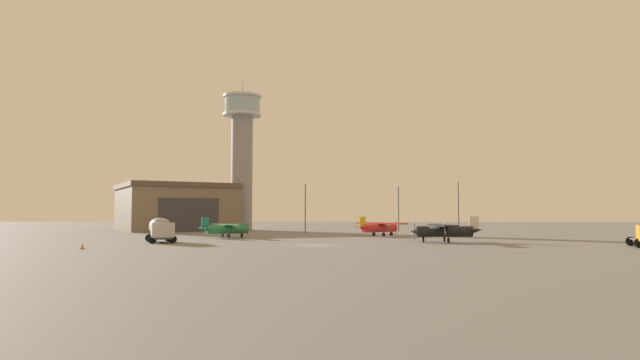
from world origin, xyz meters
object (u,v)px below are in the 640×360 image
(airplane_red, at_px, (379,227))
(truck_fuel_tanker_silver, at_px, (161,229))
(control_tower, at_px, (242,149))
(light_post_east, at_px, (305,203))
(light_post_west, at_px, (458,202))
(airplane_black, at_px, (445,230))
(traffic_cone_near_left, at_px, (82,246))
(airplane_green, at_px, (226,228))
(light_post_north, at_px, (398,204))

(airplane_red, distance_m, truck_fuel_tanker_silver, 34.98)
(control_tower, distance_m, light_post_east, 27.51)
(truck_fuel_tanker_silver, bearing_deg, light_post_west, 105.77)
(airplane_black, height_order, traffic_cone_near_left, airplane_black)
(control_tower, distance_m, airplane_black, 65.48)
(airplane_green, height_order, light_post_west, light_post_west)
(control_tower, height_order, traffic_cone_near_left, control_tower)
(airplane_green, bearing_deg, light_post_west, -4.49)
(airplane_green, relative_size, airplane_black, 0.83)
(airplane_black, xyz_separation_m, traffic_cone_near_left, (-38.79, -14.33, -1.20))
(airplane_black, height_order, truck_fuel_tanker_silver, airplane_black)
(control_tower, distance_m, airplane_red, 47.16)
(airplane_black, distance_m, light_post_west, 37.56)
(control_tower, xyz_separation_m, light_post_west, (44.72, -16.49, -12.28))
(airplane_black, relative_size, light_post_west, 1.10)
(light_post_east, distance_m, traffic_cone_near_left, 52.03)
(airplane_black, height_order, light_post_north, light_post_north)
(truck_fuel_tanker_silver, height_order, light_post_east, light_post_east)
(light_post_east, bearing_deg, airplane_green, -115.49)
(control_tower, distance_m, truck_fuel_tanker_silver, 56.70)
(traffic_cone_near_left, bearing_deg, airplane_green, 71.59)
(light_post_north, bearing_deg, airplane_green, -133.53)
(airplane_green, xyz_separation_m, airplane_red, (23.11, 6.72, 0.05))
(control_tower, xyz_separation_m, airplane_black, (35.29, -52.59, -16.63))
(truck_fuel_tanker_silver, relative_size, traffic_cone_near_left, 10.88)
(light_post_north, relative_size, traffic_cone_near_left, 14.82)
(airplane_black, bearing_deg, airplane_green, -23.28)
(airplane_green, xyz_separation_m, truck_fuel_tanker_silver, (-5.21, -13.81, 0.26))
(control_tower, xyz_separation_m, traffic_cone_near_left, (-3.49, -66.92, -17.83))
(control_tower, height_order, light_post_east, control_tower)
(light_post_east, relative_size, traffic_cone_near_left, 14.79)
(truck_fuel_tanker_silver, height_order, light_post_north, light_post_north)
(airplane_green, xyz_separation_m, light_post_north, (28.68, 30.19, 4.16))
(control_tower, xyz_separation_m, truck_fuel_tanker_silver, (0.12, -54.25, -16.48))
(airplane_green, relative_size, airplane_red, 0.99)
(light_post_west, bearing_deg, airplane_red, -133.40)
(truck_fuel_tanker_silver, distance_m, light_post_west, 58.59)
(airplane_black, xyz_separation_m, light_post_west, (9.43, 36.10, 4.35))
(airplane_red, distance_m, light_post_west, 24.11)
(control_tower, relative_size, light_post_west, 3.45)
(airplane_red, relative_size, light_post_north, 0.98)
(airplane_green, xyz_separation_m, light_post_west, (39.40, 23.95, 4.45))
(light_post_east, xyz_separation_m, traffic_cone_near_left, (-19.12, -48.10, -5.25))
(airplane_black, bearing_deg, truck_fuel_tanker_silver, 1.49)
(airplane_red, relative_size, traffic_cone_near_left, 14.53)
(airplane_red, xyz_separation_m, traffic_cone_near_left, (-31.93, -33.21, -1.15))
(traffic_cone_near_left, bearing_deg, light_post_north, 56.51)
(airplane_black, xyz_separation_m, light_post_east, (-19.66, 33.77, 4.05))
(light_post_west, height_order, traffic_cone_near_left, light_post_west)
(traffic_cone_near_left, bearing_deg, airplane_black, 20.28)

